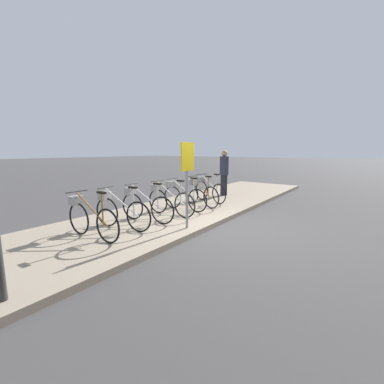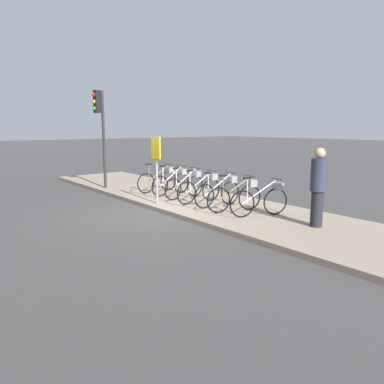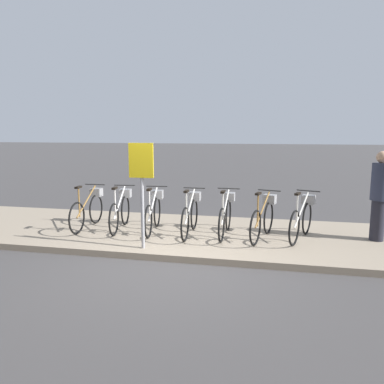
{
  "view_description": "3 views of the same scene",
  "coord_description": "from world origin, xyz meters",
  "px_view_note": "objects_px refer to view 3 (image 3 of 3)",
  "views": [
    {
      "loc": [
        -4.99,
        -3.0,
        1.82
      ],
      "look_at": [
        0.4,
        0.88,
        0.74
      ],
      "focal_mm": 24.0,
      "sensor_mm": 36.0,
      "label": 1
    },
    {
      "loc": [
        8.2,
        -5.29,
        2.26
      ],
      "look_at": [
        0.95,
        0.35,
        0.66
      ],
      "focal_mm": 35.0,
      "sensor_mm": 36.0,
      "label": 2
    },
    {
      "loc": [
        1.6,
        -5.83,
        2.19
      ],
      "look_at": [
        0.19,
        0.85,
        1.08
      ],
      "focal_mm": 35.0,
      "sensor_mm": 36.0,
      "label": 3
    }
  ],
  "objects_px": {
    "parked_bicycle_2": "(154,211)",
    "parked_bicycle_5": "(264,216)",
    "sign_post": "(142,177)",
    "parked_bicycle_1": "(121,209)",
    "parked_bicycle_4": "(226,214)",
    "pedestrian": "(380,194)",
    "parked_bicycle_3": "(191,213)",
    "parked_bicycle_0": "(89,208)",
    "parked_bicycle_6": "(302,217)"
  },
  "relations": [
    {
      "from": "parked_bicycle_2",
      "to": "parked_bicycle_5",
      "type": "height_order",
      "value": "same"
    },
    {
      "from": "parked_bicycle_2",
      "to": "sign_post",
      "type": "relative_size",
      "value": 0.83
    },
    {
      "from": "parked_bicycle_1",
      "to": "parked_bicycle_4",
      "type": "height_order",
      "value": "same"
    },
    {
      "from": "parked_bicycle_2",
      "to": "parked_bicycle_5",
      "type": "distance_m",
      "value": 2.26
    },
    {
      "from": "pedestrian",
      "to": "sign_post",
      "type": "distance_m",
      "value": 4.46
    },
    {
      "from": "parked_bicycle_2",
      "to": "sign_post",
      "type": "bearing_deg",
      "value": -81.83
    },
    {
      "from": "parked_bicycle_4",
      "to": "pedestrian",
      "type": "bearing_deg",
      "value": 4.08
    },
    {
      "from": "parked_bicycle_2",
      "to": "parked_bicycle_3",
      "type": "relative_size",
      "value": 1.0
    },
    {
      "from": "parked_bicycle_3",
      "to": "sign_post",
      "type": "bearing_deg",
      "value": -119.66
    },
    {
      "from": "parked_bicycle_0",
      "to": "parked_bicycle_5",
      "type": "height_order",
      "value": "same"
    },
    {
      "from": "parked_bicycle_1",
      "to": "parked_bicycle_3",
      "type": "xyz_separation_m",
      "value": [
        1.54,
        -0.08,
        0.0
      ]
    },
    {
      "from": "parked_bicycle_1",
      "to": "parked_bicycle_2",
      "type": "height_order",
      "value": "same"
    },
    {
      "from": "parked_bicycle_1",
      "to": "parked_bicycle_4",
      "type": "bearing_deg",
      "value": -0.0
    },
    {
      "from": "parked_bicycle_1",
      "to": "pedestrian",
      "type": "bearing_deg",
      "value": 2.29
    },
    {
      "from": "parked_bicycle_1",
      "to": "parked_bicycle_4",
      "type": "xyz_separation_m",
      "value": [
        2.24,
        -0.0,
        0.0
      ]
    },
    {
      "from": "parked_bicycle_3",
      "to": "parked_bicycle_4",
      "type": "xyz_separation_m",
      "value": [
        0.7,
        0.08,
        0.0
      ]
    },
    {
      "from": "parked_bicycle_4",
      "to": "parked_bicycle_2",
      "type": "bearing_deg",
      "value": -179.63
    },
    {
      "from": "parked_bicycle_3",
      "to": "parked_bicycle_4",
      "type": "bearing_deg",
      "value": 6.59
    },
    {
      "from": "parked_bicycle_1",
      "to": "parked_bicycle_5",
      "type": "xyz_separation_m",
      "value": [
        2.99,
        -0.08,
        0.0
      ]
    },
    {
      "from": "parked_bicycle_0",
      "to": "pedestrian",
      "type": "height_order",
      "value": "pedestrian"
    },
    {
      "from": "pedestrian",
      "to": "parked_bicycle_0",
      "type": "bearing_deg",
      "value": -177.71
    },
    {
      "from": "parked_bicycle_1",
      "to": "sign_post",
      "type": "xyz_separation_m",
      "value": [
        0.9,
        -1.2,
        0.85
      ]
    },
    {
      "from": "parked_bicycle_5",
      "to": "parked_bicycle_6",
      "type": "distance_m",
      "value": 0.74
    },
    {
      "from": "pedestrian",
      "to": "parked_bicycle_4",
      "type": "bearing_deg",
      "value": -175.92
    },
    {
      "from": "parked_bicycle_3",
      "to": "parked_bicycle_6",
      "type": "bearing_deg",
      "value": 3.17
    },
    {
      "from": "parked_bicycle_1",
      "to": "parked_bicycle_2",
      "type": "distance_m",
      "value": 0.73
    },
    {
      "from": "parked_bicycle_3",
      "to": "pedestrian",
      "type": "xyz_separation_m",
      "value": [
        3.58,
        0.29,
        0.47
      ]
    },
    {
      "from": "parked_bicycle_1",
      "to": "parked_bicycle_3",
      "type": "bearing_deg",
      "value": -3.02
    },
    {
      "from": "parked_bicycle_1",
      "to": "parked_bicycle_6",
      "type": "bearing_deg",
      "value": 0.61
    },
    {
      "from": "parked_bicycle_0",
      "to": "parked_bicycle_5",
      "type": "xyz_separation_m",
      "value": [
        3.72,
        -0.05,
        0.0
      ]
    },
    {
      "from": "parked_bicycle_5",
      "to": "sign_post",
      "type": "relative_size",
      "value": 0.82
    },
    {
      "from": "parked_bicycle_2",
      "to": "parked_bicycle_4",
      "type": "height_order",
      "value": "same"
    },
    {
      "from": "parked_bicycle_4",
      "to": "sign_post",
      "type": "xyz_separation_m",
      "value": [
        -1.34,
        -1.2,
        0.85
      ]
    },
    {
      "from": "sign_post",
      "to": "parked_bicycle_2",
      "type": "bearing_deg",
      "value": 98.17
    },
    {
      "from": "parked_bicycle_4",
      "to": "parked_bicycle_5",
      "type": "bearing_deg",
      "value": -6.03
    },
    {
      "from": "sign_post",
      "to": "parked_bicycle_0",
      "type": "bearing_deg",
      "value": 144.47
    },
    {
      "from": "parked_bicycle_3",
      "to": "pedestrian",
      "type": "bearing_deg",
      "value": 4.57
    },
    {
      "from": "parked_bicycle_4",
      "to": "parked_bicycle_5",
      "type": "distance_m",
      "value": 0.75
    },
    {
      "from": "parked_bicycle_1",
      "to": "parked_bicycle_4",
      "type": "distance_m",
      "value": 2.24
    },
    {
      "from": "parked_bicycle_1",
      "to": "pedestrian",
      "type": "relative_size",
      "value": 0.91
    },
    {
      "from": "pedestrian",
      "to": "parked_bicycle_6",
      "type": "bearing_deg",
      "value": -173.24
    },
    {
      "from": "parked_bicycle_0",
      "to": "sign_post",
      "type": "height_order",
      "value": "sign_post"
    },
    {
      "from": "parked_bicycle_6",
      "to": "sign_post",
      "type": "xyz_separation_m",
      "value": [
        -2.82,
        -1.24,
        0.85
      ]
    },
    {
      "from": "parked_bicycle_0",
      "to": "parked_bicycle_2",
      "type": "xyz_separation_m",
      "value": [
        1.46,
        0.02,
        0.0
      ]
    },
    {
      "from": "parked_bicycle_0",
      "to": "parked_bicycle_3",
      "type": "xyz_separation_m",
      "value": [
        2.27,
        -0.05,
        0.0
      ]
    },
    {
      "from": "sign_post",
      "to": "parked_bicycle_6",
      "type": "bearing_deg",
      "value": 23.66
    },
    {
      "from": "parked_bicycle_0",
      "to": "parked_bicycle_1",
      "type": "distance_m",
      "value": 0.73
    },
    {
      "from": "parked_bicycle_4",
      "to": "sign_post",
      "type": "bearing_deg",
      "value": -138.19
    },
    {
      "from": "parked_bicycle_3",
      "to": "parked_bicycle_1",
      "type": "bearing_deg",
      "value": 176.98
    },
    {
      "from": "parked_bicycle_2",
      "to": "parked_bicycle_4",
      "type": "xyz_separation_m",
      "value": [
        1.51,
        0.01,
        0.0
      ]
    }
  ]
}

